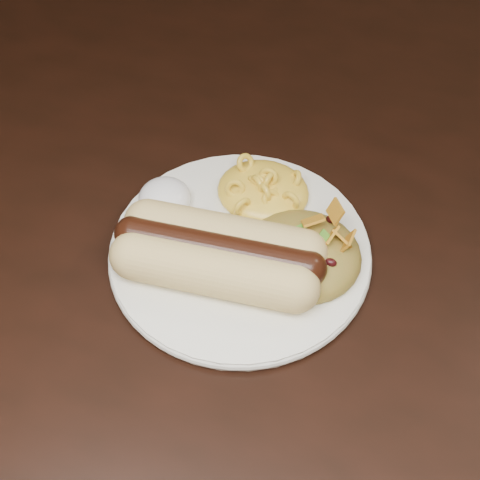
% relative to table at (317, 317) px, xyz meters
% --- Properties ---
extents(table, '(1.60, 0.90, 0.75)m').
position_rel_table_xyz_m(table, '(0.00, 0.00, 0.00)').
color(table, black).
rests_on(table, floor).
extents(plate, '(0.24, 0.24, 0.01)m').
position_rel_table_xyz_m(plate, '(-0.06, -0.02, 0.10)').
color(plate, white).
rests_on(plate, table).
extents(hotdog, '(0.13, 0.08, 0.04)m').
position_rel_table_xyz_m(hotdog, '(-0.07, -0.05, 0.12)').
color(hotdog, '#F6DF72').
rests_on(hotdog, plate).
extents(mac_and_cheese, '(0.08, 0.08, 0.03)m').
position_rel_table_xyz_m(mac_and_cheese, '(-0.06, 0.03, 0.12)').
color(mac_and_cheese, yellow).
rests_on(mac_and_cheese, plate).
extents(sour_cream, '(0.04, 0.04, 0.03)m').
position_rel_table_xyz_m(sour_cream, '(-0.13, -0.00, 0.12)').
color(sour_cream, white).
rests_on(sour_cream, plate).
extents(taco_salad, '(0.09, 0.08, 0.04)m').
position_rel_table_xyz_m(taco_salad, '(-0.02, -0.02, 0.12)').
color(taco_salad, '#D1642C').
rests_on(taco_salad, plate).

